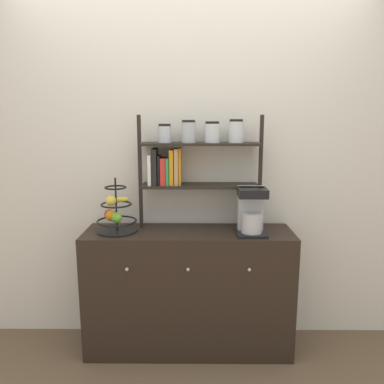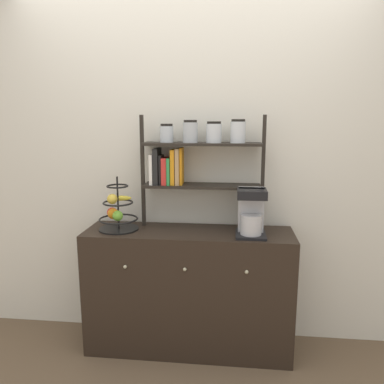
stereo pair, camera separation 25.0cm
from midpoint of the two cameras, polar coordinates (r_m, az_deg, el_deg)
name	(u,v)px [view 2 (the right image)]	position (r m, az deg, el deg)	size (l,w,h in m)	color
ground_plane	(185,364)	(2.78, 1.80, -24.74)	(12.00, 12.00, 0.00)	brown
wall_back	(192,165)	(2.72, 2.70, 4.19)	(7.00, 0.05, 2.60)	silver
sideboard	(189,290)	(2.73, 2.20, -14.81)	(1.43, 0.42, 0.87)	black
coffee_maker	(251,212)	(2.50, 11.86, -3.11)	(0.20, 0.21, 0.31)	black
fruit_stand	(117,212)	(2.60, -8.71, -3.13)	(0.27, 0.27, 0.37)	black
shelf_hutch	(191,157)	(2.58, 2.58, 5.39)	(0.86, 0.20, 0.78)	black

